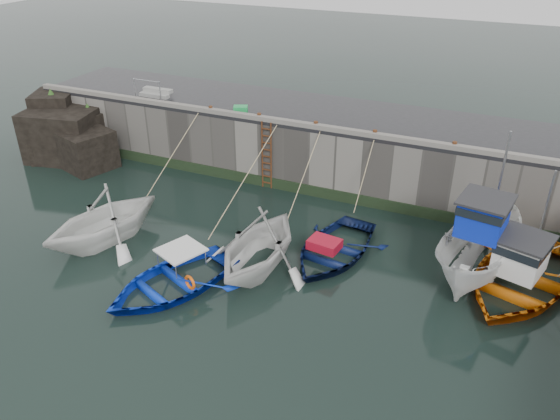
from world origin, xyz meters
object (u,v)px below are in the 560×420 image
at_px(boat_far_orange, 520,276).
at_px(bollard_b, 259,116).
at_px(bollard_e, 454,145).
at_px(bollard_c, 316,125).
at_px(boat_near_navy, 333,254).
at_px(boat_far_white, 479,250).
at_px(bollard_d, 375,133).
at_px(bollard_a, 211,109).
at_px(boat_near_white, 107,240).
at_px(boat_near_blue, 172,287).
at_px(fish_crate, 241,109).
at_px(ladder, 267,156).
at_px(boat_near_blacktrim, 259,267).

relative_size(boat_far_orange, bollard_b, 25.61).
xyz_separation_m(boat_far_orange, bollard_e, (-3.15, 3.78, 2.89)).
bearing_deg(bollard_b, boat_far_orange, -18.00).
bearing_deg(bollard_c, boat_near_navy, -60.82).
distance_m(boat_far_white, bollard_d, 6.50).
relative_size(boat_far_white, bollard_c, 22.45).
xyz_separation_m(boat_far_white, bollard_c, (-7.50, 3.59, 2.31)).
bearing_deg(bollard_a, boat_near_navy, -30.07).
distance_m(boat_near_white, boat_near_blue, 4.35).
xyz_separation_m(fish_crate, bollard_b, (1.17, -0.46, -0.02)).
xyz_separation_m(ladder, boat_near_white, (-3.79, -6.79, -1.59)).
distance_m(boat_near_white, bollard_b, 8.52).
distance_m(boat_near_blue, fish_crate, 9.90).
bearing_deg(bollard_c, boat_near_blacktrim, -87.44).
relative_size(boat_near_blue, boat_near_blacktrim, 1.01).
bearing_deg(ladder, bollard_b, 146.14).
height_order(boat_near_blue, bollard_c, bollard_c).
relative_size(ladder, bollard_c, 11.43).
xyz_separation_m(ladder, boat_near_navy, (4.68, -4.11, -1.59)).
relative_size(boat_near_white, boat_near_navy, 1.03).
xyz_separation_m(boat_far_white, bollard_a, (-12.70, 3.59, 2.31)).
relative_size(ladder, bollard_a, 11.43).
distance_m(bollard_c, bollard_d, 2.60).
bearing_deg(bollard_b, boat_near_blacktrim, -64.86).
height_order(boat_far_orange, bollard_e, boat_far_orange).
bearing_deg(boat_far_orange, bollard_b, 178.51).
relative_size(boat_far_white, boat_far_orange, 0.88).
relative_size(fish_crate, bollard_e, 2.29).
bearing_deg(boat_near_navy, bollard_e, 60.70).
relative_size(ladder, bollard_e, 11.43).
height_order(boat_near_blue, bollard_d, bollard_d).
height_order(boat_near_blacktrim, bollard_d, bollard_d).
bearing_deg(bollard_d, fish_crate, 175.96).
bearing_deg(boat_near_blacktrim, bollard_c, 93.62).
xyz_separation_m(bollard_c, bollard_e, (5.80, 0.00, 0.00)).
xyz_separation_m(boat_near_white, bollard_a, (0.79, 7.13, 3.30)).
distance_m(bollard_c, bollard_e, 5.80).
height_order(boat_near_navy, fish_crate, fish_crate).
relative_size(boat_near_white, boat_far_orange, 0.69).
distance_m(ladder, boat_near_white, 7.94).
relative_size(boat_far_white, bollard_b, 22.45).
bearing_deg(boat_near_blacktrim, ladder, 113.48).
distance_m(ladder, bollard_c, 2.81).
bearing_deg(boat_near_blue, ladder, 114.50).
xyz_separation_m(fish_crate, bollard_c, (3.87, -0.46, -0.02)).
relative_size(ladder, boat_near_navy, 0.67).
xyz_separation_m(ladder, boat_far_orange, (11.15, -3.45, -1.18)).
distance_m(ladder, bollard_b, 1.81).
distance_m(boat_near_white, bollard_a, 7.90).
bearing_deg(bollard_c, boat_near_blue, -102.47).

